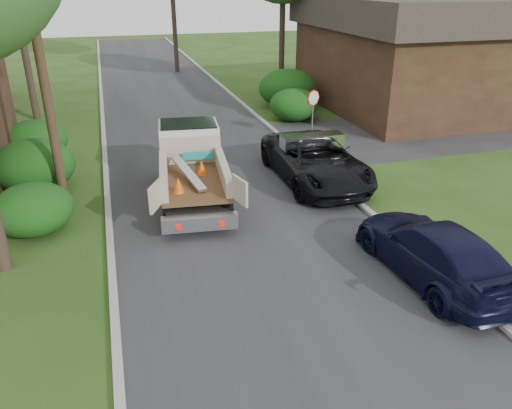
{
  "coord_description": "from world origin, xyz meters",
  "views": [
    {
      "loc": [
        -3.65,
        -11.76,
        7.04
      ],
      "look_at": [
        -0.01,
        0.52,
        1.2
      ],
      "focal_mm": 35.0,
      "sensor_mm": 36.0,
      "label": 1
    }
  ],
  "objects_px": {
    "stop_sign": "(313,105)",
    "utility_pole": "(39,46)",
    "house_right": "(408,52)",
    "flatbed_truck": "(191,159)",
    "black_pickup": "(315,160)",
    "navy_suv": "(434,251)"
  },
  "relations": [
    {
      "from": "stop_sign",
      "to": "utility_pole",
      "type": "bearing_deg",
      "value": -159.38
    },
    {
      "from": "stop_sign",
      "to": "house_right",
      "type": "relative_size",
      "value": 0.19
    },
    {
      "from": "stop_sign",
      "to": "utility_pole",
      "type": "height_order",
      "value": "utility_pole"
    },
    {
      "from": "flatbed_truck",
      "to": "black_pickup",
      "type": "relative_size",
      "value": 1.03
    },
    {
      "from": "utility_pole",
      "to": "flatbed_truck",
      "type": "xyz_separation_m",
      "value": [
        4.36,
        -0.16,
        -3.95
      ]
    },
    {
      "from": "stop_sign",
      "to": "flatbed_truck",
      "type": "bearing_deg",
      "value": -146.53
    },
    {
      "from": "house_right",
      "to": "navy_suv",
      "type": "relative_size",
      "value": 2.54
    },
    {
      "from": "house_right",
      "to": "utility_pole",
      "type": "bearing_deg",
      "value": -153.99
    },
    {
      "from": "black_pickup",
      "to": "utility_pole",
      "type": "bearing_deg",
      "value": 177.44
    },
    {
      "from": "house_right",
      "to": "flatbed_truck",
      "type": "height_order",
      "value": "house_right"
    },
    {
      "from": "utility_pole",
      "to": "house_right",
      "type": "distance_m",
      "value": 20.66
    },
    {
      "from": "stop_sign",
      "to": "navy_suv",
      "type": "bearing_deg",
      "value": -96.94
    },
    {
      "from": "utility_pole",
      "to": "black_pickup",
      "type": "relative_size",
      "value": 1.67
    },
    {
      "from": "black_pickup",
      "to": "navy_suv",
      "type": "xyz_separation_m",
      "value": [
        0.31,
        -7.0,
        -0.09
      ]
    },
    {
      "from": "flatbed_truck",
      "to": "house_right",
      "type": "bearing_deg",
      "value": 39.43
    },
    {
      "from": "stop_sign",
      "to": "navy_suv",
      "type": "xyz_separation_m",
      "value": [
        -1.4,
        -11.5,
        -1.04
      ]
    },
    {
      "from": "utility_pole",
      "to": "house_right",
      "type": "relative_size",
      "value": 0.77
    },
    {
      "from": "black_pickup",
      "to": "flatbed_truck",
      "type": "bearing_deg",
      "value": 176.51
    },
    {
      "from": "house_right",
      "to": "navy_suv",
      "type": "distance_m",
      "value": 19.05
    },
    {
      "from": "flatbed_truck",
      "to": "stop_sign",
      "type": "bearing_deg",
      "value": 39.87
    },
    {
      "from": "navy_suv",
      "to": "utility_pole",
      "type": "bearing_deg",
      "value": -41.46
    },
    {
      "from": "stop_sign",
      "to": "utility_pole",
      "type": "xyz_separation_m",
      "value": [
        -10.68,
        -4.02,
        3.4
      ]
    }
  ]
}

